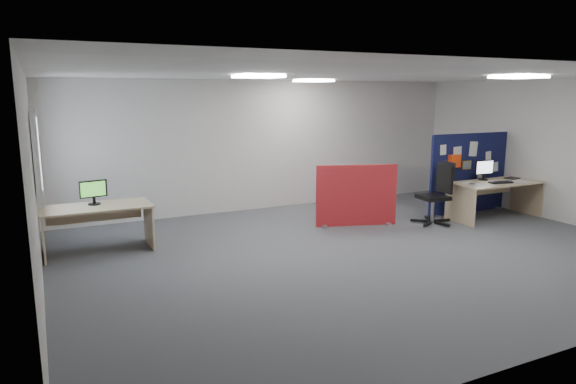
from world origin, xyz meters
name	(u,v)px	position (x,y,z in m)	size (l,w,h in m)	color
floor	(361,251)	(0.00, 0.00, 0.00)	(9.00, 9.00, 0.00)	#52555A
ceiling	(366,75)	(0.00, 0.00, 2.70)	(9.00, 7.00, 0.02)	white
wall_back	(269,145)	(0.00, 3.50, 1.35)	(9.00, 0.02, 2.70)	silver
wall_left	(34,190)	(-4.50, 0.00, 1.35)	(0.02, 7.00, 2.70)	silver
wall_right	(561,151)	(4.50, 0.00, 1.35)	(0.02, 7.00, 2.70)	silver
window	(37,154)	(-4.44, 2.00, 1.55)	(0.06, 1.70, 1.30)	white
ceiling_lights	(359,78)	(0.33, 0.67, 2.67)	(4.10, 4.10, 0.04)	white
navy_divider	(468,173)	(3.46, 1.28, 0.82)	(1.98, 0.30, 1.64)	#10113C
main_desk	(493,190)	(3.58, 0.70, 0.56)	(1.87, 0.83, 0.73)	tan
monitor_main	(484,169)	(3.53, 0.92, 0.95)	(0.46, 0.19, 0.40)	black
keyboard	(501,182)	(3.56, 0.52, 0.74)	(0.45, 0.18, 0.03)	black
mouse	(509,181)	(3.86, 0.59, 0.74)	(0.10, 0.06, 0.03)	#98999D
paper_tray	(512,178)	(4.19, 0.80, 0.74)	(0.28, 0.22, 0.01)	black
red_divider	(357,196)	(0.81, 1.37, 0.56)	(1.47, 0.51, 1.14)	#A9152E
second_desk	(97,217)	(-3.68, 1.82, 0.55)	(1.61, 0.80, 0.73)	tan
monitor_second	(93,191)	(-3.70, 1.91, 0.94)	(0.42, 0.19, 0.38)	black
office_chair	(439,189)	(2.30, 0.84, 0.65)	(0.75, 0.76, 1.15)	black
desk_papers	(488,183)	(3.34, 0.62, 0.73)	(1.36, 0.61, 0.00)	white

